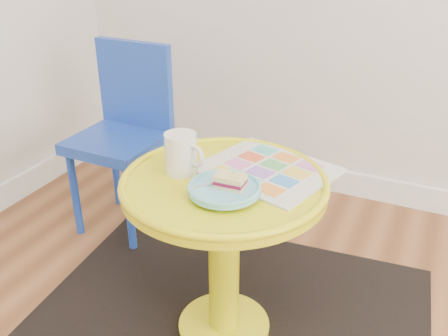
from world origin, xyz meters
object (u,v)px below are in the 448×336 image
at_px(chair, 125,126).
at_px(plate, 224,189).
at_px(side_table, 224,227).
at_px(newspaper, 267,169).
at_px(mug, 182,152).

distance_m(chair, plate, 0.89).
height_order(side_table, plate, plate).
bearing_deg(newspaper, side_table, -112.06).
bearing_deg(chair, newspaper, -23.32).
bearing_deg(plate, side_table, 115.49).
distance_m(newspaper, plate, 0.20).
bearing_deg(chair, plate, -36.05).
height_order(chair, mug, chair).
distance_m(newspaper, mug, 0.26).
bearing_deg(newspaper, mug, -135.97).
bearing_deg(mug, plate, -11.24).
xyz_separation_m(mug, plate, (0.17, -0.07, -0.04)).
relative_size(chair, mug, 5.99).
xyz_separation_m(newspaper, mug, (-0.22, -0.12, 0.06)).
bearing_deg(side_table, chair, 145.90).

